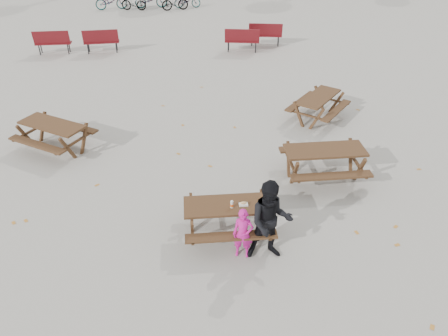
{
  "coord_description": "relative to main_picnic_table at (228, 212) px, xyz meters",
  "views": [
    {
      "loc": [
        -0.71,
        -6.94,
        6.17
      ],
      "look_at": [
        0.0,
        1.0,
        1.0
      ],
      "focal_mm": 35.0,
      "sensor_mm": 36.0,
      "label": 1
    }
  ],
  "objects": [
    {
      "name": "ground",
      "position": [
        0.0,
        0.0,
        -0.59
      ],
      "size": [
        80.0,
        80.0,
        0.0
      ],
      "primitive_type": "plane",
      "color": "gray",
      "rests_on": "ground"
    },
    {
      "name": "main_picnic_table",
      "position": [
        0.0,
        0.0,
        0.0
      ],
      "size": [
        1.8,
        1.45,
        0.78
      ],
      "color": "#391F14",
      "rests_on": "ground"
    },
    {
      "name": "food_tray",
      "position": [
        0.3,
        -0.06,
        0.21
      ],
      "size": [
        0.18,
        0.11,
        0.03
      ],
      "primitive_type": "cube",
      "color": "white",
      "rests_on": "main_picnic_table"
    },
    {
      "name": "bread_roll",
      "position": [
        0.3,
        -0.06,
        0.25
      ],
      "size": [
        0.14,
        0.06,
        0.05
      ],
      "primitive_type": "ellipsoid",
      "color": "tan",
      "rests_on": "food_tray"
    },
    {
      "name": "soda_bottle",
      "position": [
        0.06,
        -0.11,
        0.26
      ],
      "size": [
        0.07,
        0.07,
        0.17
      ],
      "color": "silver",
      "rests_on": "main_picnic_table"
    },
    {
      "name": "child",
      "position": [
        0.22,
        -0.65,
        -0.04
      ],
      "size": [
        0.45,
        0.34,
        1.1
      ],
      "primitive_type": "imported",
      "rotation": [
        0.0,
        0.0,
        -0.21
      ],
      "color": "#C41883",
      "rests_on": "ground"
    },
    {
      "name": "adult",
      "position": [
        0.73,
        -0.71,
        0.28
      ],
      "size": [
        0.87,
        0.69,
        1.74
      ],
      "primitive_type": "imported",
      "rotation": [
        0.0,
        0.0,
        -0.04
      ],
      "color": "black",
      "rests_on": "ground"
    },
    {
      "name": "picnic_table_east",
      "position": [
        2.54,
        1.87,
        -0.17
      ],
      "size": [
        1.95,
        1.58,
        0.83
      ],
      "primitive_type": null,
      "rotation": [
        0.0,
        0.0,
        0.01
      ],
      "color": "#391F14",
      "rests_on": "ground"
    },
    {
      "name": "picnic_table_north",
      "position": [
        -4.4,
        3.91,
        -0.19
      ],
      "size": [
        2.35,
        2.23,
        0.79
      ],
      "primitive_type": null,
      "rotation": [
        0.0,
        0.0,
        -0.56
      ],
      "color": "#391F14",
      "rests_on": "ground"
    },
    {
      "name": "picnic_table_far",
      "position": [
        3.3,
        5.12,
        -0.21
      ],
      "size": [
        2.23,
        2.27,
        0.76
      ],
      "primitive_type": null,
      "rotation": [
        0.0,
        0.0,
        0.87
      ],
      "color": "#391F14",
      "rests_on": "ground"
    },
    {
      "name": "park_bench_row",
      "position": [
        -1.5,
        12.35,
        -0.07
      ],
      "size": [
        10.91,
        1.54,
        1.03
      ],
      "color": "maroon",
      "rests_on": "ground"
    },
    {
      "name": "bicycle_row",
      "position": [
        -2.78,
        20.28,
        -0.12
      ],
      "size": [
        6.2,
        1.49,
        0.99
      ],
      "color": "black",
      "rests_on": "ground"
    },
    {
      "name": "fallen_leaves",
      "position": [
        0.5,
        2.5,
        -0.58
      ],
      "size": [
        11.0,
        11.0,
        0.01
      ],
      "primitive_type": null,
      "color": "#B5742B",
      "rests_on": "ground"
    }
  ]
}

